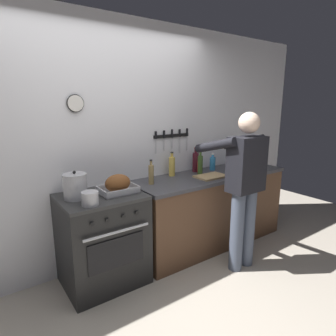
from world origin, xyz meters
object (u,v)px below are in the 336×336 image
object	(u,v)px
roasting_pan	(118,185)
bottle_olive_oil	(200,165)
stock_pot	(75,186)
bottle_wine_red	(196,162)
bottle_cooking_oil	(172,166)
stove	(103,239)
person_cook	(244,182)
saucepan	(90,198)
bottle_vinegar	(151,174)
bottle_dish_soap	(213,163)
cutting_board	(211,176)
bottle_hot_sauce	(199,167)

from	to	relation	value
roasting_pan	bottle_olive_oil	distance (m)	1.12
stock_pot	bottle_wine_red	xyz separation A→B (m)	(1.56, 0.16, 0.01)
bottle_wine_red	bottle_cooking_oil	size ratio (longest dim) A/B	1.07
stove	person_cook	distance (m)	1.53
roasting_pan	stock_pot	xyz separation A→B (m)	(-0.38, 0.07, 0.03)
roasting_pan	bottle_olive_oil	xyz separation A→B (m)	(1.12, 0.08, 0.04)
roasting_pan	saucepan	world-z (taller)	roasting_pan
bottle_vinegar	bottle_dish_soap	bearing A→B (deg)	5.43
roasting_pan	bottle_dish_soap	distance (m)	1.42
bottle_olive_oil	cutting_board	bearing A→B (deg)	-81.12
person_cook	bottle_olive_oil	world-z (taller)	person_cook
stove	stock_pot	world-z (taller)	stock_pot
saucepan	cutting_board	xyz separation A→B (m)	(1.48, 0.09, -0.05)
bottle_wine_red	roasting_pan	bearing A→B (deg)	-168.87
bottle_vinegar	bottle_dish_soap	distance (m)	0.99
bottle_wine_red	bottle_vinegar	xyz separation A→B (m)	(-0.75, -0.15, -0.02)
bottle_vinegar	bottle_olive_oil	world-z (taller)	bottle_olive_oil
bottle_cooking_oil	bottle_hot_sauce	bearing A→B (deg)	-13.90
person_cook	stock_pot	distance (m)	1.66
bottle_hot_sauce	bottle_wine_red	world-z (taller)	bottle_wine_red
stove	saucepan	xyz separation A→B (m)	(-0.17, -0.20, 0.51)
bottle_olive_oil	bottle_vinegar	bearing A→B (deg)	-179.39
stock_pot	bottle_olive_oil	distance (m)	1.50
saucepan	cutting_board	distance (m)	1.49
bottle_cooking_oil	bottle_vinegar	world-z (taller)	bottle_cooking_oil
stock_pot	bottle_olive_oil	xyz separation A→B (m)	(1.50, 0.01, 0.01)
stock_pot	bottle_cooking_oil	bearing A→B (deg)	7.66
bottle_hot_sauce	bottle_vinegar	xyz separation A→B (m)	(-0.73, -0.07, 0.03)
bottle_vinegar	bottle_olive_oil	size ratio (longest dim) A/B	0.90
saucepan	bottle_hot_sauce	world-z (taller)	bottle_hot_sauce
roasting_pan	saucepan	distance (m)	0.38
roasting_pan	bottle_dish_soap	xyz separation A→B (m)	(1.41, 0.17, 0.01)
bottle_olive_oil	person_cook	bearing A→B (deg)	-87.31
bottle_wine_red	bottle_dish_soap	distance (m)	0.25
stove	bottle_dish_soap	world-z (taller)	bottle_dish_soap
bottle_olive_oil	saucepan	bearing A→B (deg)	-170.23
stock_pot	bottle_cooking_oil	world-z (taller)	bottle_cooking_oil
bottle_wine_red	bottle_olive_oil	world-z (taller)	bottle_wine_red
bottle_wine_red	stove	bearing A→B (deg)	-171.51
saucepan	bottle_cooking_oil	distance (m)	1.22
bottle_wine_red	bottle_cooking_oil	bearing A→B (deg)	179.67
stock_pot	bottle_cooking_oil	distance (m)	1.20
cutting_board	bottle_dish_soap	xyz separation A→B (m)	(0.26, 0.25, 0.08)
roasting_pan	saucepan	size ratio (longest dim) A/B	2.44
bottle_vinegar	bottle_hot_sauce	bearing A→B (deg)	5.42
saucepan	bottle_vinegar	distance (m)	0.80
roasting_pan	stock_pot	world-z (taller)	stock_pot
stove	bottle_cooking_oil	distance (m)	1.15
roasting_pan	cutting_board	xyz separation A→B (m)	(1.14, -0.08, -0.07)
cutting_board	bottle_dish_soap	distance (m)	0.37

